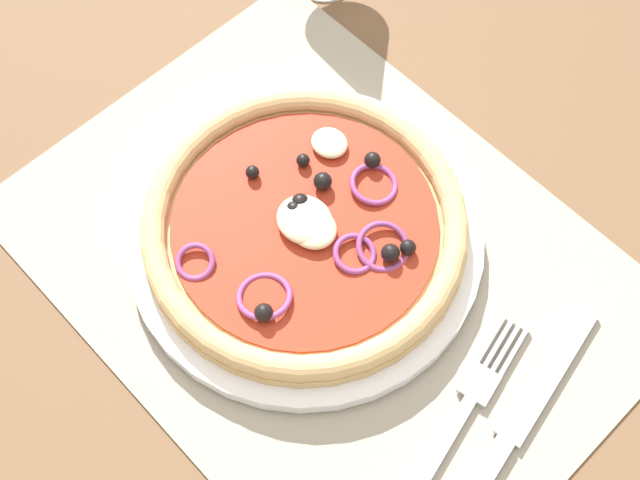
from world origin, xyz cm
name	(u,v)px	position (x,y,z in cm)	size (l,w,h in cm)	color
ground_plane	(326,270)	(0.00, 0.00, -1.20)	(190.00, 140.00, 2.40)	brown
placemat	(326,262)	(0.00, 0.00, 0.20)	(44.77, 33.22, 0.40)	#A39984
plate	(303,238)	(-2.29, -0.21, 1.10)	(26.34, 26.34, 1.40)	white
pizza	(303,227)	(-2.26, -0.17, 2.89)	(23.71, 23.71, 2.67)	tan
fork	(463,412)	(14.63, -1.31, 0.62)	(5.52, 17.88, 0.44)	#B2B5BA
knife	(520,418)	(17.54, 1.16, 0.65)	(5.40, 19.95, 0.62)	#B2B5BA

